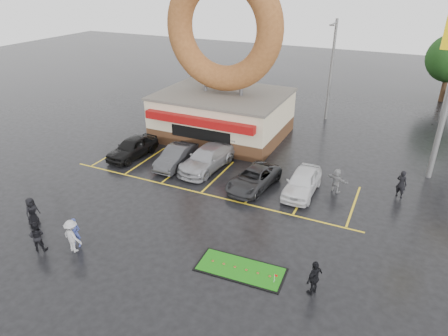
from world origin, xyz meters
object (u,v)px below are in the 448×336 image
at_px(dumpster, 181,118).
at_px(donut_shop, 223,84).
at_px(car_grey, 254,178).
at_px(car_white, 302,182).
at_px(streetlight_mid, 331,68).
at_px(car_silver, 207,158).
at_px(streetlight_left, 190,57).
at_px(person_blue, 75,233).
at_px(putting_green, 241,269).
at_px(car_dgrey, 176,156).
at_px(person_cameraman, 314,278).
at_px(car_black, 132,147).

bearing_deg(dumpster, donut_shop, 6.91).
xyz_separation_m(car_grey, car_white, (3.01, 0.65, 0.11)).
bearing_deg(streetlight_mid, donut_shop, -131.38).
bearing_deg(car_silver, streetlight_left, 128.98).
distance_m(car_white, person_blue, 13.56).
xyz_separation_m(donut_shop, putting_green, (8.12, -15.15, -4.43)).
xyz_separation_m(streetlight_left, car_dgrey, (6.51, -13.71, -4.08)).
height_order(car_grey, person_cameraman, person_cameraman).
relative_size(car_grey, dumpster, 2.55).
bearing_deg(car_grey, streetlight_left, 139.46).
bearing_deg(donut_shop, streetlight_left, 135.22).
bearing_deg(car_black, car_dgrey, 6.91).
xyz_separation_m(person_blue, dumpster, (-4.35, 17.61, -0.14)).
distance_m(car_black, person_blue, 10.93).
bearing_deg(putting_green, person_cameraman, -0.54).
distance_m(car_silver, person_cameraman, 13.29).
relative_size(streetlight_left, person_cameraman, 5.32).
distance_m(car_black, putting_green, 14.88).
bearing_deg(car_grey, donut_shop, 135.56).
height_order(car_silver, putting_green, car_silver).
bearing_deg(car_white, car_grey, -167.79).
distance_m(person_blue, person_cameraman, 11.84).
xyz_separation_m(streetlight_left, car_white, (15.74, -13.72, -4.03)).
bearing_deg(car_white, person_blue, -130.96).
bearing_deg(car_grey, putting_green, -64.82).
height_order(car_black, car_white, car_black).
xyz_separation_m(car_silver, dumpster, (-6.23, 6.82, -0.12)).
relative_size(car_silver, car_white, 1.21).
bearing_deg(streetlight_mid, car_grey, -94.74).
distance_m(car_silver, car_grey, 4.18).
distance_m(car_silver, car_white, 7.03).
distance_m(car_grey, car_white, 3.09).
bearing_deg(streetlight_left, donut_shop, -44.78).
distance_m(streetlight_left, car_silver, 16.31).
bearing_deg(car_black, streetlight_mid, 57.93).
distance_m(car_dgrey, person_cameraman, 14.69).
height_order(person_blue, dumpster, person_blue).
distance_m(car_black, car_dgrey, 3.74).
distance_m(streetlight_mid, car_black, 19.03).
relative_size(donut_shop, person_blue, 8.49).
height_order(car_black, car_dgrey, car_black).
bearing_deg(car_black, putting_green, -28.73).
height_order(streetlight_left, dumpster, streetlight_left).
height_order(streetlight_mid, car_black, streetlight_mid).
height_order(donut_shop, car_white, donut_shop).
bearing_deg(car_grey, dumpster, 149.83).
bearing_deg(car_grey, streetlight_mid, 93.21).
bearing_deg(car_grey, car_dgrey, -178.19).
distance_m(car_silver, putting_green, 11.00).
distance_m(person_cameraman, putting_green, 3.53).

